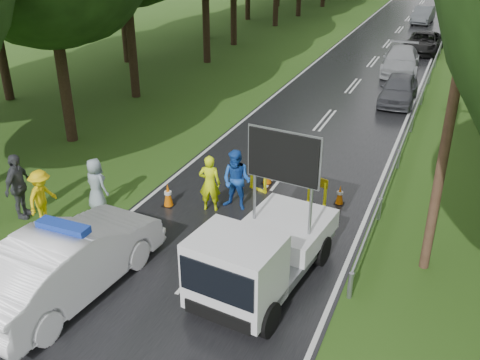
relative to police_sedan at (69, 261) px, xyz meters
The scene contains 21 objects.
ground 3.50m from the police_sedan, 43.45° to the left, with size 160.00×160.00×0.00m, color #254714.
road 32.44m from the police_sedan, 85.64° to the left, with size 7.00×140.00×0.02m, color black.
guardrail 32.59m from the police_sedan, 79.10° to the left, with size 0.12×60.06×0.70m.
utility_pole_near 9.76m from the police_sedan, 29.49° to the left, with size 1.40×0.24×10.00m.
police_sedan is the anchor object (origin of this frame).
work_truck 4.45m from the police_sedan, 24.08° to the left, with size 2.54×4.79×3.65m.
barrier 7.13m from the police_sedan, 62.73° to the left, with size 2.82×1.00×1.22m.
officer 5.09m from the police_sedan, 75.36° to the left, with size 0.66×0.43×1.81m, color #E0FF0D.
civilian 5.70m from the police_sedan, 69.53° to the left, with size 0.93×0.73×1.92m, color blue.
bystander_left 3.67m from the police_sedan, 140.54° to the left, with size 1.10×0.63×1.70m, color yellow.
bystander_mid 4.42m from the police_sedan, 147.50° to the left, with size 1.18×0.49×2.02m, color #3E4046.
bystander_right 4.14m from the police_sedan, 117.84° to the left, with size 0.81×0.53×1.67m, color #899AA4.
queue_car_first 18.92m from the police_sedan, 74.47° to the left, with size 1.63×4.04×1.38m, color #3B3D43.
queue_car_second 24.64m from the police_sedan, 79.82° to the left, with size 2.02×4.98×1.45m, color #95979C.
queue_car_third 30.77m from the police_sedan, 80.53° to the left, with size 2.23×4.83×1.34m, color black.
queue_car_fourth 42.52m from the police_sedan, 84.81° to the left, with size 1.50×4.30×1.42m, color #404347.
cone_near_left 1.13m from the police_sedan, 111.78° to the left, with size 0.34×0.34×0.73m.
cone_center 3.81m from the police_sedan, 38.22° to the left, with size 0.34×0.34×0.72m.
cone_far 7.69m from the police_sedan, 72.84° to the left, with size 0.36×0.36×0.77m.
cone_left_mid 4.67m from the police_sedan, 90.31° to the left, with size 0.36×0.36×0.77m.
cone_right 8.41m from the police_sedan, 54.56° to the left, with size 0.31×0.31×0.66m.
Camera 1 is at (5.25, -10.38, 8.02)m, focal length 40.00 mm.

